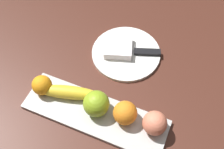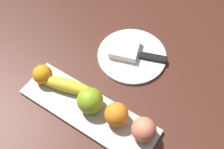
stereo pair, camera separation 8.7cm
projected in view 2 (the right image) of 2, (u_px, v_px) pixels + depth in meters
ground_plane at (100, 119)px, 0.84m from camera, size 2.40×2.40×0.00m
fruit_tray at (89, 110)px, 0.85m from camera, size 0.43×0.13×0.01m
apple at (90, 101)px, 0.82m from camera, size 0.08×0.08×0.08m
banana at (66, 85)px, 0.86m from camera, size 0.20×0.09×0.04m
orange_near_apple at (116, 114)px, 0.80m from camera, size 0.07×0.07×0.07m
orange_near_banana at (43, 74)px, 0.88m from camera, size 0.06×0.06×0.06m
peach at (144, 129)px, 0.77m from camera, size 0.07×0.07×0.07m
dinner_plate at (132, 56)px, 0.97m from camera, size 0.23×0.23×0.01m
folded_napkin at (125, 48)px, 0.96m from camera, size 0.12×0.12×0.03m
knife at (148, 57)px, 0.95m from camera, size 0.18×0.08×0.01m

